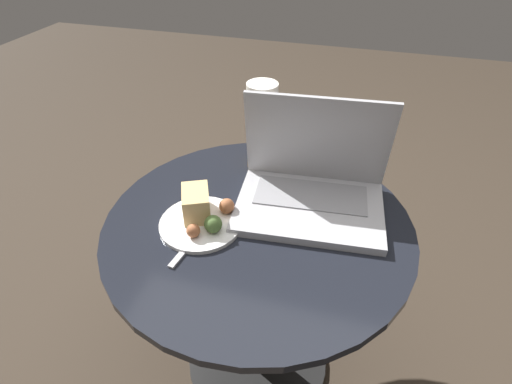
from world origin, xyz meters
name	(u,v)px	position (x,y,z in m)	size (l,w,h in m)	color
ground_plane	(258,359)	(0.00, 0.00, 0.00)	(6.00, 6.00, 0.00)	#382D23
table	(258,272)	(0.00, 0.00, 0.38)	(0.66, 0.66, 0.55)	black
laptop	(312,185)	(0.10, 0.09, 0.60)	(0.34, 0.25, 0.24)	#B2B2B7
beer_glass	(262,127)	(-0.05, 0.21, 0.66)	(0.07, 0.07, 0.22)	gold
snack_plate	(201,214)	(-0.11, -0.04, 0.57)	(0.17, 0.17, 0.07)	white
fork	(201,231)	(-0.10, -0.07, 0.55)	(0.05, 0.19, 0.00)	#B2B2B7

